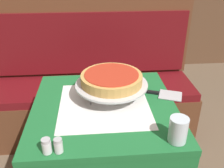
{
  "coord_description": "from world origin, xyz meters",
  "views": [
    {
      "loc": [
        -0.05,
        -1.05,
        1.4
      ],
      "look_at": [
        0.04,
        0.04,
        0.82
      ],
      "focal_mm": 40.0,
      "sensor_mm": 36.0,
      "label": 1
    }
  ],
  "objects_px": {
    "pepper_shaker": "(58,146)",
    "dining_table_front": "(105,124)",
    "pizza_server": "(156,93)",
    "water_glass_near": "(178,130)",
    "dining_table_rear": "(104,35)",
    "deep_dish_pizza": "(111,79)",
    "pizza_pan_stand": "(112,85)",
    "booth_bench": "(93,93)",
    "salt_shaker": "(46,146)",
    "condiment_caddy": "(97,23)"
  },
  "relations": [
    {
      "from": "water_glass_near",
      "to": "salt_shaker",
      "type": "relative_size",
      "value": 1.72
    },
    {
      "from": "booth_bench",
      "to": "pizza_server",
      "type": "distance_m",
      "value": 0.85
    },
    {
      "from": "pepper_shaker",
      "to": "pizza_pan_stand",
      "type": "bearing_deg",
      "value": 59.0
    },
    {
      "from": "dining_table_rear",
      "to": "pepper_shaker",
      "type": "height_order",
      "value": "pepper_shaker"
    },
    {
      "from": "deep_dish_pizza",
      "to": "pepper_shaker",
      "type": "relative_size",
      "value": 5.14
    },
    {
      "from": "booth_bench",
      "to": "pepper_shaker",
      "type": "xyz_separation_m",
      "value": [
        -0.14,
        -1.08,
        0.4
      ]
    },
    {
      "from": "pizza_server",
      "to": "salt_shaker",
      "type": "distance_m",
      "value": 0.66
    },
    {
      "from": "dining_table_rear",
      "to": "salt_shaker",
      "type": "height_order",
      "value": "salt_shaker"
    },
    {
      "from": "booth_bench",
      "to": "salt_shaker",
      "type": "relative_size",
      "value": 26.04
    },
    {
      "from": "dining_table_rear",
      "to": "deep_dish_pizza",
      "type": "height_order",
      "value": "deep_dish_pizza"
    },
    {
      "from": "dining_table_front",
      "to": "salt_shaker",
      "type": "bearing_deg",
      "value": -126.59
    },
    {
      "from": "deep_dish_pizza",
      "to": "salt_shaker",
      "type": "bearing_deg",
      "value": -125.53
    },
    {
      "from": "pizza_server",
      "to": "water_glass_near",
      "type": "distance_m",
      "value": 0.38
    },
    {
      "from": "booth_bench",
      "to": "pizza_pan_stand",
      "type": "xyz_separation_m",
      "value": [
        0.1,
        -0.7,
        0.44
      ]
    },
    {
      "from": "pizza_pan_stand",
      "to": "condiment_caddy",
      "type": "relative_size",
      "value": 2.54
    },
    {
      "from": "pepper_shaker",
      "to": "dining_table_front",
      "type": "bearing_deg",
      "value": 58.9
    },
    {
      "from": "booth_bench",
      "to": "water_glass_near",
      "type": "bearing_deg",
      "value": -72.63
    },
    {
      "from": "booth_bench",
      "to": "pepper_shaker",
      "type": "distance_m",
      "value": 1.16
    },
    {
      "from": "deep_dish_pizza",
      "to": "condiment_caddy",
      "type": "distance_m",
      "value": 1.42
    },
    {
      "from": "deep_dish_pizza",
      "to": "booth_bench",
      "type": "bearing_deg",
      "value": 98.03
    },
    {
      "from": "dining_table_rear",
      "to": "deep_dish_pizza",
      "type": "relative_size",
      "value": 2.52
    },
    {
      "from": "dining_table_front",
      "to": "deep_dish_pizza",
      "type": "relative_size",
      "value": 2.33
    },
    {
      "from": "dining_table_front",
      "to": "deep_dish_pizza",
      "type": "xyz_separation_m",
      "value": [
        0.04,
        0.07,
        0.23
      ]
    },
    {
      "from": "salt_shaker",
      "to": "pizza_server",
      "type": "bearing_deg",
      "value": 37.69
    },
    {
      "from": "pizza_server",
      "to": "condiment_caddy",
      "type": "xyz_separation_m",
      "value": [
        -0.27,
        1.41,
        0.03
      ]
    },
    {
      "from": "pizza_server",
      "to": "water_glass_near",
      "type": "relative_size",
      "value": 2.83
    },
    {
      "from": "condiment_caddy",
      "to": "water_glass_near",
      "type": "bearing_deg",
      "value": -81.7
    },
    {
      "from": "pepper_shaker",
      "to": "condiment_caddy",
      "type": "height_order",
      "value": "condiment_caddy"
    },
    {
      "from": "pizza_pan_stand",
      "to": "water_glass_near",
      "type": "distance_m",
      "value": 0.43
    },
    {
      "from": "dining_table_rear",
      "to": "pepper_shaker",
      "type": "distance_m",
      "value": 1.92
    },
    {
      "from": "pizza_pan_stand",
      "to": "deep_dish_pizza",
      "type": "relative_size",
      "value": 1.19
    },
    {
      "from": "pizza_server",
      "to": "condiment_caddy",
      "type": "height_order",
      "value": "condiment_caddy"
    },
    {
      "from": "dining_table_front",
      "to": "dining_table_rear",
      "type": "relative_size",
      "value": 0.93
    },
    {
      "from": "booth_bench",
      "to": "deep_dish_pizza",
      "type": "xyz_separation_m",
      "value": [
        0.1,
        -0.7,
        0.48
      ]
    },
    {
      "from": "deep_dish_pizza",
      "to": "pizza_server",
      "type": "distance_m",
      "value": 0.26
    },
    {
      "from": "dining_table_rear",
      "to": "pizza_server",
      "type": "relative_size",
      "value": 2.56
    },
    {
      "from": "booth_bench",
      "to": "dining_table_front",
      "type": "bearing_deg",
      "value": -85.88
    },
    {
      "from": "dining_table_rear",
      "to": "pizza_pan_stand",
      "type": "relative_size",
      "value": 2.12
    },
    {
      "from": "deep_dish_pizza",
      "to": "salt_shaker",
      "type": "xyz_separation_m",
      "value": [
        -0.28,
        -0.39,
        -0.08
      ]
    },
    {
      "from": "booth_bench",
      "to": "condiment_caddy",
      "type": "distance_m",
      "value": 0.84
    },
    {
      "from": "pizza_pan_stand",
      "to": "deep_dish_pizza",
      "type": "xyz_separation_m",
      "value": [
        0.0,
        -0.0,
        0.04
      ]
    },
    {
      "from": "dining_table_rear",
      "to": "water_glass_near",
      "type": "bearing_deg",
      "value": -84.1
    },
    {
      "from": "pizza_pan_stand",
      "to": "pepper_shaker",
      "type": "xyz_separation_m",
      "value": [
        -0.23,
        -0.39,
        -0.04
      ]
    },
    {
      "from": "dining_table_rear",
      "to": "pizza_pan_stand",
      "type": "bearing_deg",
      "value": -91.51
    },
    {
      "from": "dining_table_front",
      "to": "dining_table_rear",
      "type": "xyz_separation_m",
      "value": [
        0.08,
        1.58,
        0.0
      ]
    },
    {
      "from": "water_glass_near",
      "to": "condiment_caddy",
      "type": "xyz_separation_m",
      "value": [
        -0.26,
        1.79,
        -0.02
      ]
    },
    {
      "from": "dining_table_front",
      "to": "pizza_pan_stand",
      "type": "distance_m",
      "value": 0.21
    },
    {
      "from": "booth_bench",
      "to": "water_glass_near",
      "type": "relative_size",
      "value": 15.12
    },
    {
      "from": "dining_table_rear",
      "to": "condiment_caddy",
      "type": "height_order",
      "value": "condiment_caddy"
    },
    {
      "from": "deep_dish_pizza",
      "to": "dining_table_front",
      "type": "bearing_deg",
      "value": -120.57
    }
  ]
}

